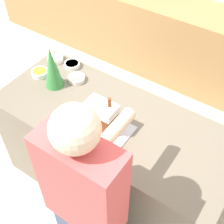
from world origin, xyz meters
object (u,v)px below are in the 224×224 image
Objects in this scene: decorative_tree at (52,67)px; candy_bowl_far_left at (72,65)px; baking_tray at (102,127)px; candy_bowl_behind_tray at (40,73)px; candy_bowl_far_right at (76,78)px; gingerbread_house at (101,115)px; person at (86,209)px; candy_bowl_near_tray_right at (55,59)px.

candy_bowl_far_left is at bearing 98.09° from decorative_tree.
baking_tray is 3.14× the size of candy_bowl_far_left.
candy_bowl_behind_tray reaches higher than candy_bowl_far_left.
candy_bowl_far_right and candy_bowl_far_left have the same top height.
gingerbread_house is 2.12× the size of candy_bowl_far_left.
gingerbread_house reaches higher than baking_tray.
candy_bowl_behind_tray is 0.08× the size of person.
candy_bowl_near_tray_right is at bearing 138.40° from person.
baking_tray is 3.10× the size of candy_bowl_near_tray_right.
candy_bowl_behind_tray is at bearing 172.56° from decorative_tree.
decorative_tree reaches higher than candy_bowl_far_right.
candy_bowl_far_left is 0.28m from candy_bowl_behind_tray.
candy_bowl_behind_tray is (-0.30, -0.12, 0.00)m from candy_bowl_far_right.
gingerbread_house is 0.75m from candy_bowl_far_left.
candy_bowl_near_tray_right is at bearing -173.36° from candy_bowl_far_left.
candy_bowl_far_left is (0.17, 0.02, -0.00)m from candy_bowl_near_tray_right.
candy_bowl_behind_tray is at bearing -121.97° from candy_bowl_far_left.
candy_bowl_far_right is 0.34m from candy_bowl_near_tray_right.
gingerbread_house is 2.09× the size of candy_bowl_far_right.
baking_tray is 1.20× the size of decorative_tree.
gingerbread_house is at bearing -34.35° from candy_bowl_far_left.
person reaches higher than candy_bowl_far_right.
candy_bowl_far_left is 1.32m from person.
baking_tray is 0.25× the size of person.
candy_bowl_far_right is 0.19m from candy_bowl_far_left.
candy_bowl_behind_tray is at bearing 166.68° from baking_tray.
gingerbread_house is 0.79m from candy_bowl_behind_tray.
candy_bowl_far_left is at bearing 145.65° from gingerbread_house.
baking_tray is at bearing -15.17° from decorative_tree.
decorative_tree is 0.31m from candy_bowl_far_left.
gingerbread_house reaches higher than candy_bowl_near_tray_right.
candy_bowl_far_right reaches higher than baking_tray.
decorative_tree is 0.24m from candy_bowl_behind_tray.
baking_tray is 0.75m from candy_bowl_far_left.
candy_bowl_behind_tray is (-0.15, -0.24, 0.00)m from candy_bowl_far_left.
gingerbread_house is 2.09× the size of candy_bowl_near_tray_right.
gingerbread_house is 0.60m from decorative_tree.
baking_tray is 3.11× the size of candy_bowl_behind_tray.
decorative_tree reaches higher than baking_tray.
baking_tray is at bearing 117.08° from person.
candy_bowl_far_right is at bearing 131.48° from person.
candy_bowl_behind_tray is at bearing 145.09° from person.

